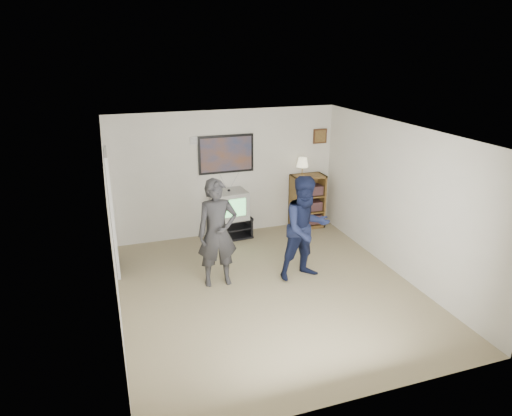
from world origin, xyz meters
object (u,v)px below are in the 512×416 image
crt_television (229,205)px  bookshelf (307,201)px  media_stand (230,228)px  person_tall (217,233)px  person_short (306,228)px

crt_television → bookshelf: bearing=-2.9°
media_stand → person_tall: 1.97m
media_stand → bookshelf: size_ratio=0.77×
crt_television → person_short: (0.73, -1.98, 0.17)m
bookshelf → person_short: 2.27m
bookshelf → person_tall: (-2.37, -1.78, 0.31)m
crt_television → bookshelf: size_ratio=0.58×
bookshelf → person_tall: size_ratio=0.65×
media_stand → crt_television: size_ratio=1.33×
crt_television → person_short: 2.12m
media_stand → crt_television: (-0.00, -0.00, 0.49)m
bookshelf → person_tall: person_tall is taller
person_tall → person_short: bearing=-6.6°
bookshelf → person_short: person_short is taller
person_tall → media_stand: bearing=72.1°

